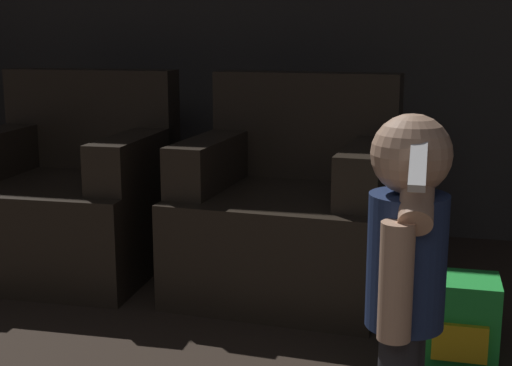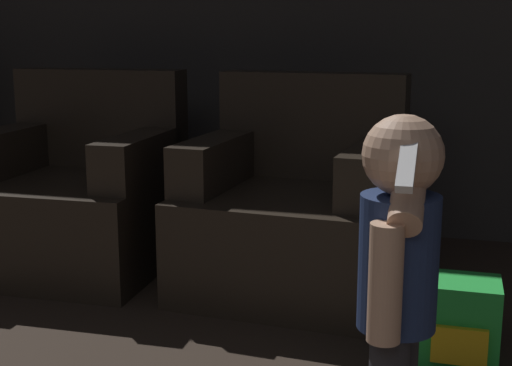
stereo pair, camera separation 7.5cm
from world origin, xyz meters
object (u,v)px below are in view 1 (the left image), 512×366
armchair_right (290,212)px  toy_backpack (459,318)px  armchair_left (70,199)px  person_toddler (406,262)px

armchair_right → toy_backpack: armchair_right is taller
armchair_right → toy_backpack: 0.87m
toy_backpack → armchair_left: bearing=161.8°
armchair_right → person_toddler: 1.26m
armchair_right → toy_backpack: bearing=-35.6°
armchair_left → toy_backpack: 1.75m
person_toddler → armchair_right: bearing=-147.4°
armchair_left → armchair_right: 0.99m
armchair_right → toy_backpack: size_ratio=3.24×
armchair_left → toy_backpack: size_ratio=3.24×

